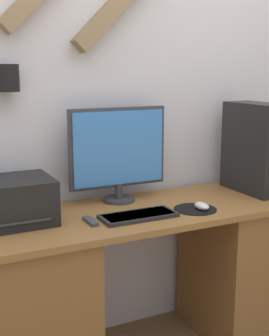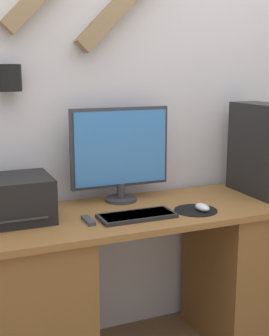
# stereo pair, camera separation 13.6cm
# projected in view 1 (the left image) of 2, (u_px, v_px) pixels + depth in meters

# --- Properties ---
(wall_back) EXTENTS (6.40, 0.17, 2.70)m
(wall_back) POSITION_uv_depth(u_px,v_px,m) (117.00, 89.00, 2.48)
(wall_back) COLOR silver
(wall_back) RESTS_ON ground_plane
(desk) EXTENTS (1.62, 0.59, 0.80)m
(desk) POSITION_uv_depth(u_px,v_px,m) (147.00, 281.00, 2.37)
(desk) COLOR brown
(desk) RESTS_ON ground_plane
(monitor) EXTENTS (0.52, 0.17, 0.48)m
(monitor) POSITION_uv_depth(u_px,v_px,m) (118.00, 151.00, 2.37)
(monitor) COLOR #333338
(monitor) RESTS_ON desk
(keyboard) EXTENTS (0.36, 0.15, 0.02)m
(keyboard) POSITION_uv_depth(u_px,v_px,m) (138.00, 216.00, 2.15)
(keyboard) COLOR black
(keyboard) RESTS_ON desk
(mousepad) EXTENTS (0.21, 0.21, 0.00)m
(mousepad) POSITION_uv_depth(u_px,v_px,m) (195.00, 209.00, 2.27)
(mousepad) COLOR black
(mousepad) RESTS_ON desk
(mouse) EXTENTS (0.06, 0.09, 0.03)m
(mouse) POSITION_uv_depth(u_px,v_px,m) (202.00, 206.00, 2.26)
(mouse) COLOR silver
(mouse) RESTS_ON mousepad
(computer_tower) EXTENTS (0.18, 0.38, 0.49)m
(computer_tower) POSITION_uv_depth(u_px,v_px,m) (256.00, 148.00, 2.57)
(computer_tower) COLOR black
(computer_tower) RESTS_ON desk
(printer) EXTENTS (0.31, 0.31, 0.20)m
(printer) POSITION_uv_depth(u_px,v_px,m) (17.00, 201.00, 2.07)
(printer) COLOR black
(printer) RESTS_ON desk
(remote_control) EXTENTS (0.03, 0.12, 0.02)m
(remote_control) POSITION_uv_depth(u_px,v_px,m) (91.00, 221.00, 2.07)
(remote_control) COLOR #38383D
(remote_control) RESTS_ON desk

